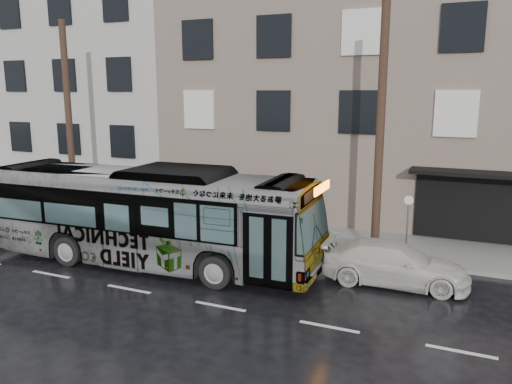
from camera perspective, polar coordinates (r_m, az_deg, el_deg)
ground at (r=18.20m, az=-9.48°, el=-8.14°), size 120.00×120.00×0.00m
sidewalk at (r=22.24m, az=-2.64°, el=-4.17°), size 90.00×3.60×0.15m
building_taupe at (r=27.41m, az=14.30°, el=9.92°), size 20.00×12.00×11.00m
building_grey at (r=39.64m, az=-21.05°, el=13.49°), size 26.00×15.00×16.00m
utility_pole_front at (r=17.94m, az=14.00°, el=6.63°), size 0.30×0.30×9.00m
utility_pole_rear at (r=24.50m, az=-20.58°, el=7.43°), size 0.30×0.30×9.00m
sign_post at (r=18.34m, az=16.90°, el=-3.91°), size 0.06×0.06×2.40m
bus at (r=18.04m, az=-12.41°, el=-2.62°), size 12.67×3.40×3.50m
white_sedan at (r=16.62m, az=15.51°, el=-7.88°), size 4.68×2.08×1.34m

